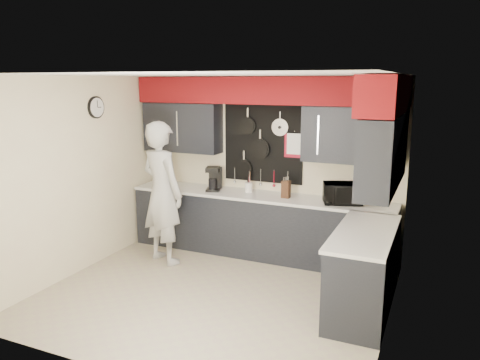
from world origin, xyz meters
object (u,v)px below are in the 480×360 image
at_px(microwave, 342,193).
at_px(knife_block, 286,189).
at_px(utensil_crock, 249,187).
at_px(coffee_maker, 214,178).
at_px(person, 162,193).

height_order(microwave, knife_block, microwave).
distance_m(utensil_crock, coffee_maker, 0.55).
xyz_separation_m(utensil_crock, person, (-0.95, -0.85, 0.01)).
xyz_separation_m(knife_block, utensil_crock, (-0.61, 0.09, -0.05)).
relative_size(microwave, person, 0.25).
bearing_deg(microwave, knife_block, 160.18).
distance_m(knife_block, coffee_maker, 1.14).
bearing_deg(utensil_crock, person, -138.38).
relative_size(microwave, coffee_maker, 1.39).
xyz_separation_m(microwave, coffee_maker, (-1.93, 0.00, 0.05)).
height_order(microwave, utensil_crock, microwave).
bearing_deg(microwave, utensil_crock, 156.42).
distance_m(knife_block, utensil_crock, 0.62).
height_order(coffee_maker, person, person).
bearing_deg(coffee_maker, person, -138.02).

